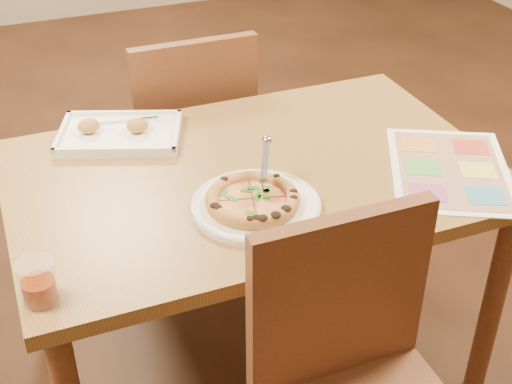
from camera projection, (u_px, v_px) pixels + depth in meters
name	position (u px, v px, depth m)	size (l,w,h in m)	color
dining_table	(253.00, 196.00, 1.97)	(1.30, 0.85, 0.72)	olive
chair_near	(355.00, 365.00, 1.54)	(0.42, 0.42, 0.47)	brown
chair_far	(190.00, 124.00, 2.48)	(0.42, 0.42, 0.47)	brown
plate	(256.00, 206.00, 1.76)	(0.32, 0.32, 0.02)	white
pizza	(252.00, 200.00, 1.75)	(0.23, 0.23, 0.04)	#BF7B41
pizza_cutter	(265.00, 168.00, 1.76)	(0.08, 0.15, 0.10)	silver
appetizer_tray	(119.00, 134.00, 2.06)	(0.41, 0.34, 0.06)	white
glass_tumbler	(38.00, 285.00, 1.46)	(0.08, 0.08, 0.10)	maroon
menu	(450.00, 169.00, 1.92)	(0.31, 0.44, 0.01)	white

